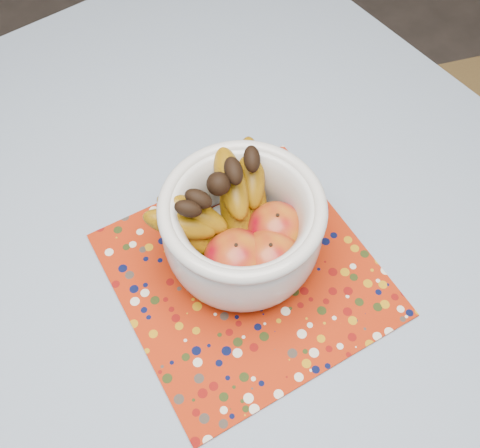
# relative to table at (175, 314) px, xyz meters

# --- Properties ---
(table) EXTENTS (1.20, 1.20, 0.75)m
(table) POSITION_rel_table_xyz_m (0.00, 0.00, 0.00)
(table) COLOR brown
(table) RESTS_ON ground
(tablecloth) EXTENTS (1.32, 1.32, 0.01)m
(tablecloth) POSITION_rel_table_xyz_m (0.00, 0.00, 0.08)
(tablecloth) COLOR slate
(tablecloth) RESTS_ON table
(placemat) EXTENTS (0.39, 0.39, 0.00)m
(placemat) POSITION_rel_table_xyz_m (0.10, -0.05, 0.09)
(placemat) COLOR #9C2108
(placemat) RESTS_ON tablecloth
(fruit_bowl) EXTENTS (0.27, 0.23, 0.18)m
(fruit_bowl) POSITION_rel_table_xyz_m (0.11, -0.01, 0.17)
(fruit_bowl) COLOR silver
(fruit_bowl) RESTS_ON placemat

